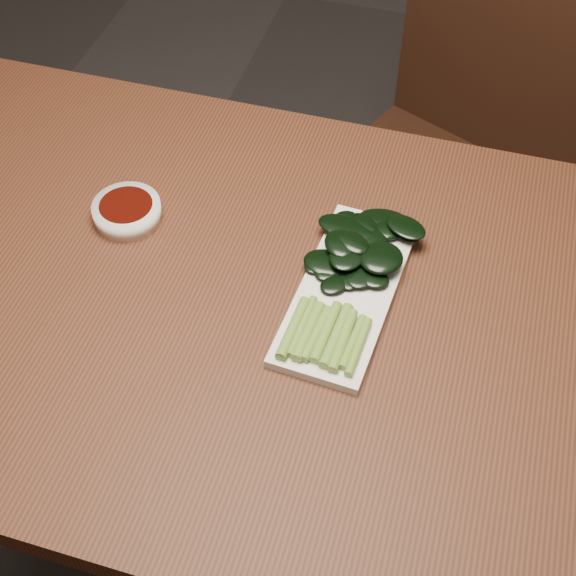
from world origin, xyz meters
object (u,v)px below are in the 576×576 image
Objects in this scene: chair_far at (451,158)px; serving_plate at (347,292)px; gai_lan at (352,264)px; table at (262,329)px; sauce_bowl at (127,211)px.

serving_plate is at bearing -73.91° from chair_far.
gai_lan is (-0.00, 0.03, 0.02)m from serving_plate.
serving_plate is at bearing 18.52° from table.
chair_far is at bearing 73.72° from table.
serving_plate is (0.11, 0.04, 0.08)m from table.
gai_lan is at bearing 33.48° from table.
table is at bearing -20.70° from sauce_bowl.
chair_far is 2.88× the size of serving_plate.
serving_plate is (0.35, -0.05, -0.01)m from sauce_bowl.
gai_lan reaches higher than table.
table is 0.73m from chair_far.
table is 0.14m from serving_plate.
gai_lan is at bearing -2.75° from sauce_bowl.
chair_far is 0.69m from serving_plate.
chair_far is 8.86× the size of sauce_bowl.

